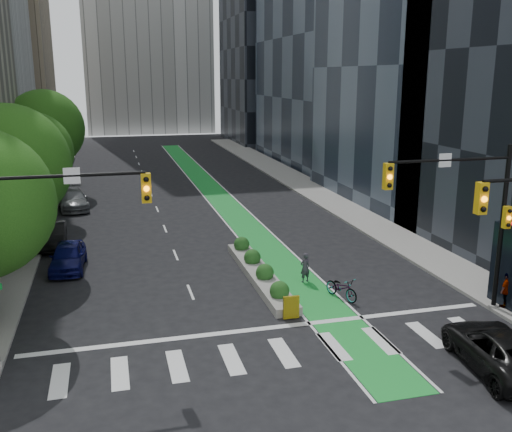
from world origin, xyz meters
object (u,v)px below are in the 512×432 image
median_planter (259,271)px  parked_car_left_mid (52,235)px  pedestrian_far (506,290)px  cyclist (305,268)px  parked_car_left_near (68,256)px  bicycle (342,288)px  parked_car_right (499,349)px  parked_car_left_far (73,200)px

median_planter → parked_car_left_mid: bearing=141.5°
median_planter → pedestrian_far: pedestrian_far is taller
cyclist → parked_car_left_near: cyclist is taller
bicycle → parked_car_left_mid: parked_car_left_mid is taller
cyclist → pedestrian_far: bearing=125.2°
parked_car_left_mid → parked_car_right: (16.50, -19.57, 0.02)m
parked_car_left_mid → pedestrian_far: 25.26m
cyclist → bicycle: bearing=92.8°
parked_car_left_mid → parked_car_right: size_ratio=0.82×
parked_car_left_mid → pedestrian_far: pedestrian_far is taller
cyclist → pedestrian_far: size_ratio=0.96×
median_planter → parked_car_left_far: bearing=118.1°
median_planter → cyclist: size_ratio=6.70×
median_planter → cyclist: bearing=-28.4°
parked_car_left_mid → parked_car_right: 25.60m
parked_car_right → cyclist: bearing=-62.7°
cyclist → parked_car_left_near: bearing=-41.2°
bicycle → cyclist: 2.66m
parked_car_left_mid → parked_car_left_far: parked_car_left_far is taller
bicycle → parked_car_right: parked_car_right is taller
pedestrian_far → parked_car_left_near: bearing=-54.1°
median_planter → parked_car_left_near: (-9.54, 3.90, 0.36)m
median_planter → parked_car_left_near: size_ratio=2.38×
bicycle → parked_car_right: (2.80, -7.47, 0.21)m
parked_car_left_near → pedestrian_far: (19.01, -10.59, 0.21)m
median_planter → parked_car_right: parked_car_right is taller
parked_car_left_near → parked_car_right: (15.34, -14.96, 0.00)m
parked_car_left_near → parked_car_left_far: 14.83m
median_planter → parked_car_left_mid: size_ratio=2.38×
median_planter → parked_car_left_mid: parked_car_left_mid is taller
parked_car_left_far → median_planter: bearing=-69.8°
median_planter → parked_car_right: bearing=-62.3°
bicycle → cyclist: (-0.93, 2.48, 0.24)m
bicycle → parked_car_right: 7.98m
parked_car_left_near → parked_car_left_far: parked_car_left_far is taller
bicycle → parked_car_left_far: (-12.99, 22.31, 0.22)m
parked_car_left_near → parked_car_left_far: bearing=94.6°
cyclist → parked_car_left_far: (-12.06, 19.83, -0.02)m
bicycle → parked_car_right: size_ratio=0.38×
median_planter → parked_car_left_mid: (-10.70, 8.51, 0.34)m
cyclist → median_planter: bearing=-46.2°
bicycle → parked_car_left_near: (-12.54, 7.49, 0.21)m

